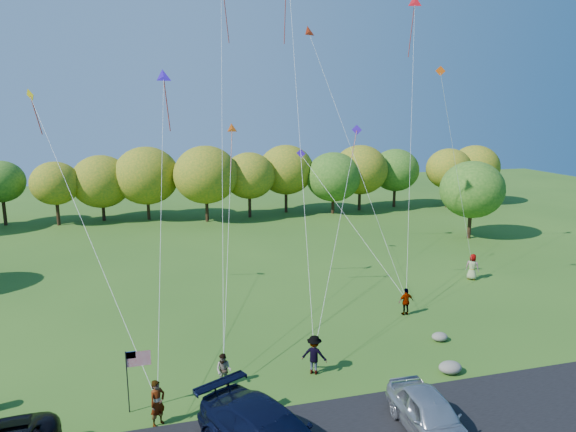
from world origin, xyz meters
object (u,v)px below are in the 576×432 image
flyer_b (224,370)px  flyer_d (406,302)px  minivan_silver (430,416)px  flyer_a (157,403)px  flyer_c (314,355)px  flyer_e (472,267)px

flyer_b → flyer_d: 12.93m
minivan_silver → flyer_b: size_ratio=3.10×
flyer_b → flyer_a: bearing=-112.1°
flyer_c → flyer_d: (7.54, 5.20, -0.10)m
minivan_silver → flyer_a: flyer_a is taller
minivan_silver → flyer_c: bearing=118.1°
flyer_a → flyer_d: size_ratio=1.13×
flyer_a → flyer_e: flyer_e is taller
flyer_a → flyer_c: 7.55m
flyer_a → flyer_b: size_ratio=1.23×
flyer_d → minivan_silver: bearing=64.2°
flyer_d → flyer_e: 9.12m
flyer_a → flyer_d: 16.52m
flyer_d → flyer_e: bearing=-151.2°
minivan_silver → flyer_e: bearing=53.3°
flyer_c → flyer_e: flyer_e is taller
flyer_a → flyer_d: flyer_a is taller
flyer_b → flyer_c: (4.28, 0.02, 0.17)m
flyer_b → flyer_d: size_ratio=0.91×
flyer_b → flyer_d: bearing=54.7°
flyer_a → flyer_d: (14.75, 7.44, -0.11)m
flyer_c → minivan_silver: bearing=146.6°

